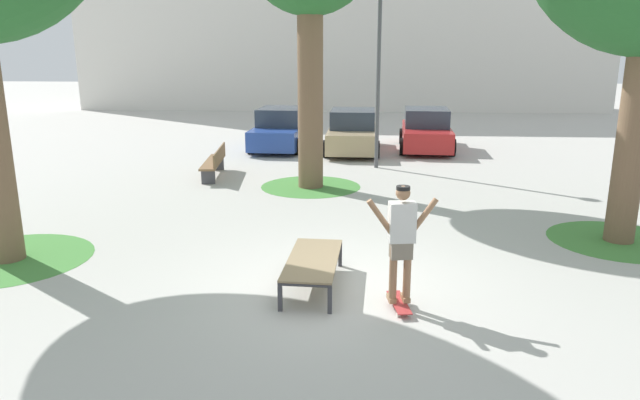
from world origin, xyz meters
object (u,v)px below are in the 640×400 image
Objects in this scene: car_tan at (353,132)px; park_bench at (215,161)px; skate_box at (313,261)px; skateboard at (399,303)px; skater at (401,236)px; car_blue at (281,130)px; car_red at (426,131)px; light_post at (379,41)px.

park_bench is (-3.91, -4.69, -0.24)m from car_tan.
skate_box reaches higher than skateboard.
skate_box is at bearing 151.96° from skater.
car_blue is 5.36m from park_bench.
skater reaches higher than car_red.
car_blue and car_red have the same top height.
light_post is (-1.90, -3.63, 3.13)m from car_red.
skateboard is 9.82m from park_bench.
skater is at bearing 99.26° from skateboard.
park_bench is 6.04m from light_post.
skate_box is 1.14× the size of skater.
park_bench is (-6.61, -5.32, -0.24)m from car_red.
car_tan is at bearing -166.92° from car_red.
skate_box is at bearing -91.77° from car_tan.
skateboard is at bearing -60.67° from park_bench.
park_bench is at bearing -129.79° from car_tan.
car_tan is (-0.90, 13.25, -0.38)m from skater.
skate_box is 2.35× the size of skateboard.
car_blue is at bearing -178.89° from car_red.
park_bench is (-3.52, 7.87, 0.03)m from skate_box.
light_post reaches higher than park_bench.
car_red is at bearing 13.08° from car_tan.
car_red is (1.80, 13.88, -0.38)m from skater.
car_blue is 5.87m from light_post.
light_post is at bearing 19.81° from park_bench.
skate_box is at bearing -103.18° from car_red.
car_red is at bearing 62.30° from light_post.
skateboard is 0.19× the size of car_tan.
car_red is at bearing 82.59° from skater.
skater is 10.61m from light_post.
car_tan reaches higher than skate_box.
car_tan is 0.98× the size of car_red.
car_blue is at bearing 100.01° from skate_box.
car_tan is 2.77m from car_red.
light_post is at bearing -45.20° from car_blue.
light_post is (-0.10, 10.25, 3.75)m from skateboard.
car_red is 5.16m from light_post.
skateboard is (1.29, -0.69, -0.34)m from skate_box.
car_blue is (-3.60, 13.77, -0.38)m from skater.
car_tan is 6.11m from park_bench.
car_red is (3.09, 13.19, 0.28)m from skate_box.
skateboard is 14.01m from car_red.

